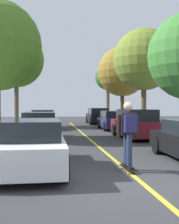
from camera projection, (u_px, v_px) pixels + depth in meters
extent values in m
plane|color=#353538|center=(141.00, 182.00, 6.46)|extent=(80.00, 80.00, 0.00)
cube|color=gold|center=(106.00, 153.00, 10.42)|extent=(0.12, 39.20, 0.01)
cube|color=white|center=(30.00, 150.00, 7.78)|extent=(1.79, 4.35, 0.65)
cube|color=black|center=(30.00, 129.00, 7.71)|extent=(1.57, 2.45, 0.48)
cylinder|color=black|center=(64.00, 168.00, 6.44)|extent=(0.22, 0.64, 0.64)
cylinder|color=black|center=(59.00, 148.00, 9.36)|extent=(0.22, 0.64, 0.64)
cylinder|color=black|center=(6.00, 149.00, 9.13)|extent=(0.22, 0.64, 0.64)
cube|color=#B7B7BC|center=(39.00, 129.00, 14.70)|extent=(1.73, 4.15, 0.70)
cube|color=black|center=(39.00, 117.00, 14.68)|extent=(1.52, 2.74, 0.49)
cylinder|color=black|center=(56.00, 135.00, 13.45)|extent=(0.22, 0.64, 0.64)
cylinder|color=black|center=(20.00, 136.00, 13.23)|extent=(0.22, 0.64, 0.64)
cylinder|color=black|center=(55.00, 131.00, 16.17)|extent=(0.22, 0.64, 0.64)
cylinder|color=black|center=(25.00, 131.00, 15.95)|extent=(0.22, 0.64, 0.64)
cube|color=#196066|center=(43.00, 122.00, 21.24)|extent=(1.83, 4.16, 0.67)
cube|color=black|center=(43.00, 114.00, 21.34)|extent=(1.58, 2.52, 0.54)
cylinder|color=black|center=(54.00, 126.00, 20.03)|extent=(0.24, 0.65, 0.64)
cylinder|color=black|center=(31.00, 126.00, 19.77)|extent=(0.24, 0.65, 0.64)
cylinder|color=black|center=(53.00, 123.00, 22.71)|extent=(0.24, 0.65, 0.64)
cylinder|color=black|center=(32.00, 124.00, 22.45)|extent=(0.24, 0.65, 0.64)
cylinder|color=black|center=(157.00, 145.00, 10.22)|extent=(0.24, 0.65, 0.64)
cube|color=maroon|center=(136.00, 127.00, 15.34)|extent=(1.84, 4.43, 0.74)
cube|color=black|center=(136.00, 115.00, 15.34)|extent=(1.59, 2.58, 0.58)
cylinder|color=black|center=(115.00, 130.00, 16.68)|extent=(0.24, 0.65, 0.64)
cylinder|color=black|center=(142.00, 129.00, 16.94)|extent=(0.24, 0.65, 0.64)
cylinder|color=black|center=(130.00, 135.00, 13.74)|extent=(0.24, 0.65, 0.64)
cylinder|color=black|center=(163.00, 134.00, 14.00)|extent=(0.24, 0.65, 0.64)
cube|color=navy|center=(114.00, 122.00, 20.86)|extent=(1.84, 4.08, 0.64)
cube|color=black|center=(114.00, 114.00, 20.74)|extent=(1.60, 2.55, 0.51)
cylinder|color=black|center=(99.00, 124.00, 22.08)|extent=(0.23, 0.64, 0.64)
cylinder|color=black|center=(121.00, 124.00, 22.27)|extent=(0.23, 0.64, 0.64)
cylinder|color=black|center=(105.00, 126.00, 19.45)|extent=(0.23, 0.64, 0.64)
cylinder|color=black|center=(129.00, 126.00, 19.64)|extent=(0.23, 0.64, 0.64)
cube|color=black|center=(98.00, 118.00, 27.76)|extent=(1.93, 4.71, 0.76)
cube|color=black|center=(98.00, 111.00, 27.65)|extent=(1.67, 3.12, 0.55)
cylinder|color=black|center=(87.00, 120.00, 29.29)|extent=(0.24, 0.65, 0.64)
cylinder|color=black|center=(104.00, 119.00, 29.48)|extent=(0.24, 0.65, 0.64)
cylinder|color=black|center=(91.00, 121.00, 26.05)|extent=(0.24, 0.65, 0.64)
cylinder|color=black|center=(110.00, 121.00, 26.23)|extent=(0.24, 0.65, 0.64)
cylinder|color=brown|center=(16.00, 101.00, 23.53)|extent=(0.34, 0.34, 3.87)
sphere|color=#4C7A23|center=(16.00, 60.00, 23.46)|extent=(4.41, 4.41, 4.41)
cylinder|color=brown|center=(144.00, 102.00, 20.84)|extent=(0.36, 0.36, 3.59)
sphere|color=olive|center=(144.00, 59.00, 20.78)|extent=(4.38, 4.38, 4.38)
cylinder|color=#4C3823|center=(122.00, 105.00, 27.04)|extent=(0.35, 0.35, 3.19)
sphere|color=olive|center=(122.00, 72.00, 26.98)|extent=(4.56, 4.56, 4.56)
cylinder|color=brown|center=(108.00, 102.00, 33.74)|extent=(0.37, 0.37, 3.92)
sphere|color=#2D6B28|center=(108.00, 77.00, 33.68)|extent=(2.96, 2.96, 2.96)
cylinder|color=#B2140F|center=(0.00, 137.00, 12.05)|extent=(0.20, 0.20, 0.55)
sphere|color=#B2140F|center=(0.00, 128.00, 12.05)|extent=(0.18, 0.18, 0.18)
cube|color=black|center=(128.00, 168.00, 7.53)|extent=(0.26, 0.85, 0.02)
cylinder|color=beige|center=(120.00, 167.00, 7.85)|extent=(0.03, 0.06, 0.06)
cylinder|color=beige|center=(127.00, 167.00, 7.88)|extent=(0.03, 0.06, 0.06)
cylinder|color=beige|center=(128.00, 173.00, 7.18)|extent=(0.03, 0.06, 0.06)
cylinder|color=beige|center=(136.00, 173.00, 7.21)|extent=(0.03, 0.06, 0.06)
cube|color=#99999E|center=(124.00, 166.00, 7.86)|extent=(0.10, 0.04, 0.02)
cube|color=#99999E|center=(132.00, 171.00, 7.19)|extent=(0.10, 0.04, 0.02)
cube|color=black|center=(125.00, 164.00, 7.74)|extent=(0.11, 0.26, 0.06)
cube|color=black|center=(130.00, 168.00, 7.31)|extent=(0.11, 0.26, 0.06)
cylinder|color=#283351|center=(126.00, 148.00, 7.64)|extent=(0.16, 0.16, 0.83)
cylinder|color=#283351|center=(129.00, 149.00, 7.40)|extent=(0.16, 0.16, 0.83)
cube|color=black|center=(128.00, 124.00, 7.50)|extent=(0.41, 0.24, 0.57)
sphere|color=tan|center=(128.00, 106.00, 7.50)|extent=(0.23, 0.23, 0.23)
cylinder|color=black|center=(119.00, 126.00, 7.46)|extent=(0.09, 0.09, 0.58)
cylinder|color=black|center=(137.00, 126.00, 7.55)|extent=(0.09, 0.09, 0.58)
cube|color=#1E1E4C|center=(130.00, 124.00, 7.31)|extent=(0.31, 0.19, 0.44)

